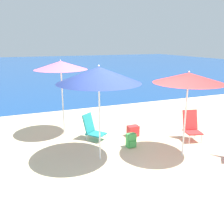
# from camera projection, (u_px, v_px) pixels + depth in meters

# --- Properties ---
(ground_plane) EXTENTS (60.00, 60.00, 0.00)m
(ground_plane) POSITION_uv_depth(u_px,v_px,m) (130.00, 167.00, 5.61)
(ground_plane) COLOR beige
(sea_water) EXTENTS (60.00, 40.00, 0.01)m
(sea_water) POSITION_uv_depth(u_px,v_px,m) (30.00, 67.00, 28.20)
(sea_water) COLOR #19478C
(sea_water) RESTS_ON ground
(beach_umbrella_pink) EXTENTS (1.53, 1.53, 2.24)m
(beach_umbrella_pink) POSITION_uv_depth(u_px,v_px,m) (61.00, 65.00, 7.09)
(beach_umbrella_pink) COLOR white
(beach_umbrella_pink) RESTS_ON ground
(beach_umbrella_red) EXTENTS (1.63, 1.63, 2.09)m
(beach_umbrella_red) POSITION_uv_depth(u_px,v_px,m) (189.00, 78.00, 5.68)
(beach_umbrella_red) COLOR white
(beach_umbrella_red) RESTS_ON ground
(beach_umbrella_navy) EXTENTS (1.89, 1.89, 2.24)m
(beach_umbrella_navy) POSITION_uv_depth(u_px,v_px,m) (99.00, 75.00, 5.45)
(beach_umbrella_navy) COLOR white
(beach_umbrella_navy) RESTS_ON ground
(beach_chair_teal) EXTENTS (0.68, 0.72, 0.74)m
(beach_chair_teal) POSITION_uv_depth(u_px,v_px,m) (92.00, 128.00, 7.15)
(beach_chair_teal) COLOR silver
(beach_chair_teal) RESTS_ON ground
(beach_chair_red) EXTENTS (0.54, 0.63, 0.84)m
(beach_chair_red) POSITION_uv_depth(u_px,v_px,m) (191.00, 125.00, 7.12)
(beach_chair_red) COLOR silver
(beach_chair_red) RESTS_ON ground
(backpack_red) EXTENTS (0.33, 0.26, 0.31)m
(backpack_red) POSITION_uv_depth(u_px,v_px,m) (133.00, 131.00, 7.45)
(backpack_red) COLOR red
(backpack_red) RESTS_ON ground
(backpack_green) EXTENTS (0.24, 0.19, 0.38)m
(backpack_green) POSITION_uv_depth(u_px,v_px,m) (131.00, 141.00, 6.65)
(backpack_green) COLOR #47B756
(backpack_green) RESTS_ON ground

